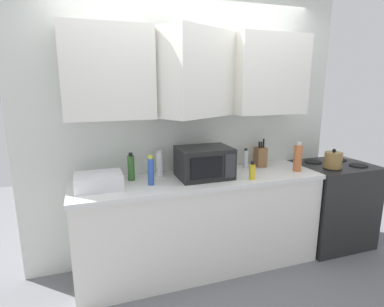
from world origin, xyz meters
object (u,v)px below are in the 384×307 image
object	(u,v)px
stove_range	(331,204)
bottle_clear_tall	(246,159)
knife_block	(260,157)
dish_rack	(99,181)
bottle_green_oil	(131,168)
kettle	(333,160)
bottle_spice_jar	(298,158)
bottle_blue_cleaner	(151,171)
bottle_yellow_mustard	(252,171)
microwave	(204,162)
bottle_white_jar	(160,164)

from	to	relation	value
stove_range	bottle_clear_tall	world-z (taller)	bottle_clear_tall
stove_range	knife_block	bearing A→B (deg)	166.71
stove_range	dish_rack	bearing A→B (deg)	179.53
dish_rack	bottle_green_oil	xyz separation A→B (m)	(0.28, 0.12, 0.06)
knife_block	kettle	bearing A→B (deg)	-27.44
bottle_spice_jar	bottle_blue_cleaner	world-z (taller)	bottle_spice_jar
knife_block	bottle_yellow_mustard	world-z (taller)	knife_block
bottle_spice_jar	bottle_clear_tall	bearing A→B (deg)	146.71
bottle_yellow_mustard	bottle_green_oil	bearing A→B (deg)	162.40
bottle_clear_tall	bottle_yellow_mustard	bearing A→B (deg)	-110.04
kettle	bottle_clear_tall	bearing A→B (deg)	157.30
bottle_yellow_mustard	stove_range	bearing A→B (deg)	9.27
kettle	microwave	size ratio (longest dim) A/B	0.41
bottle_green_oil	bottle_clear_tall	bearing A→B (deg)	2.57
knife_block	bottle_white_jar	distance (m)	1.06
stove_range	kettle	xyz separation A→B (m)	(-0.17, -0.14, 0.54)
stove_range	knife_block	xyz separation A→B (m)	(-0.81, 0.19, 0.55)
stove_range	bottle_blue_cleaner	size ratio (longest dim) A/B	3.55
microwave	bottle_white_jar	xyz separation A→B (m)	(-0.37, 0.16, -0.02)
microwave	knife_block	world-z (taller)	knife_block
kettle	dish_rack	world-z (taller)	kettle
microwave	bottle_green_oil	size ratio (longest dim) A/B	1.91
dish_rack	bottle_spice_jar	size ratio (longest dim) A/B	1.33
bottle_green_oil	stove_range	bearing A→B (deg)	-3.86
dish_rack	bottle_spice_jar	distance (m)	1.88
stove_range	kettle	world-z (taller)	kettle
knife_block	bottle_spice_jar	world-z (taller)	knife_block
bottle_clear_tall	knife_block	bearing A→B (deg)	-2.08
bottle_white_jar	dish_rack	bearing A→B (deg)	-164.03
bottle_blue_cleaner	bottle_clear_tall	bearing A→B (deg)	12.97
dish_rack	bottle_yellow_mustard	xyz separation A→B (m)	(1.31, -0.20, 0.02)
bottle_yellow_mustard	dish_rack	bearing A→B (deg)	171.26
bottle_green_oil	dish_rack	bearing A→B (deg)	-156.36
bottle_spice_jar	microwave	bearing A→B (deg)	174.11
knife_block	bottle_clear_tall	bearing A→B (deg)	177.92
microwave	bottle_white_jar	world-z (taller)	microwave
dish_rack	knife_block	distance (m)	1.63
stove_range	knife_block	distance (m)	1.00
bottle_green_oil	bottle_white_jar	bearing A→B (deg)	7.20
kettle	bottle_spice_jar	world-z (taller)	bottle_spice_jar
microwave	bottle_white_jar	size ratio (longest dim) A/B	1.97
bottle_spice_jar	bottle_white_jar	size ratio (longest dim) A/B	1.18
microwave	bottle_blue_cleaner	bearing A→B (deg)	-173.58
microwave	bottle_clear_tall	world-z (taller)	microwave
dish_rack	bottle_white_jar	distance (m)	0.58
dish_rack	bottle_clear_tall	xyz separation A→B (m)	(1.45, 0.18, 0.03)
dish_rack	microwave	bearing A→B (deg)	-0.19
bottle_green_oil	bottle_blue_cleaner	bearing A→B (deg)	-52.93
dish_rack	bottle_spice_jar	xyz separation A→B (m)	(1.87, -0.10, 0.08)
bottle_blue_cleaner	bottle_clear_tall	distance (m)	1.05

